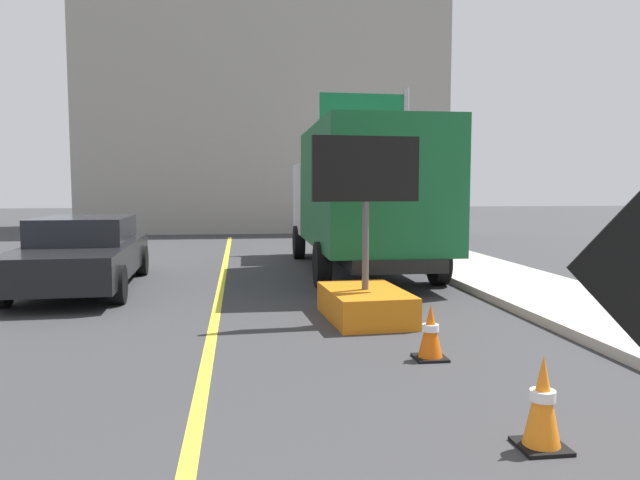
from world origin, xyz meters
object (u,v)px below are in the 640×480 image
object	(u,v)px
traffic_cone_near_sign	(542,403)
box_truck	(361,195)
traffic_cone_mid_lane	(430,332)
pickup_car	(83,253)
arrow_board_trailer	(365,287)
highway_guide_sign	(381,140)

from	to	relation	value
traffic_cone_near_sign	box_truck	bearing A→B (deg)	86.65
traffic_cone_near_sign	traffic_cone_mid_lane	world-z (taller)	traffic_cone_near_sign
box_truck	pickup_car	world-z (taller)	box_truck
arrow_board_trailer	traffic_cone_mid_lane	xyz separation A→B (m)	(0.31, -2.14, -0.17)
highway_guide_sign	pickup_car	bearing A→B (deg)	-139.95
box_truck	highway_guide_sign	bearing A→B (deg)	71.35
traffic_cone_near_sign	arrow_board_trailer	bearing A→B (deg)	95.00
highway_guide_sign	traffic_cone_mid_lane	size ratio (longest dim) A/B	7.85
traffic_cone_near_sign	highway_guide_sign	bearing A→B (deg)	81.51
box_truck	traffic_cone_near_sign	world-z (taller)	box_truck
traffic_cone_near_sign	traffic_cone_mid_lane	size ratio (longest dim) A/B	1.12
highway_guide_sign	box_truck	bearing A→B (deg)	-108.65
box_truck	highway_guide_sign	xyz separation A→B (m)	(1.55, 4.60, 1.64)
pickup_car	traffic_cone_near_sign	xyz separation A→B (m)	(5.24, -7.98, -0.35)
traffic_cone_near_sign	pickup_car	bearing A→B (deg)	123.31
pickup_car	traffic_cone_mid_lane	distance (m)	7.61
pickup_car	box_truck	bearing A→B (deg)	15.22
arrow_board_trailer	traffic_cone_mid_lane	size ratio (longest dim) A/B	4.24
arrow_board_trailer	traffic_cone_mid_lane	world-z (taller)	arrow_board_trailer
box_truck	pickup_car	xyz separation A→B (m)	(-5.80, -1.58, -1.08)
box_truck	traffic_cone_mid_lane	bearing A→B (deg)	-95.16
traffic_cone_mid_lane	arrow_board_trailer	bearing A→B (deg)	98.21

